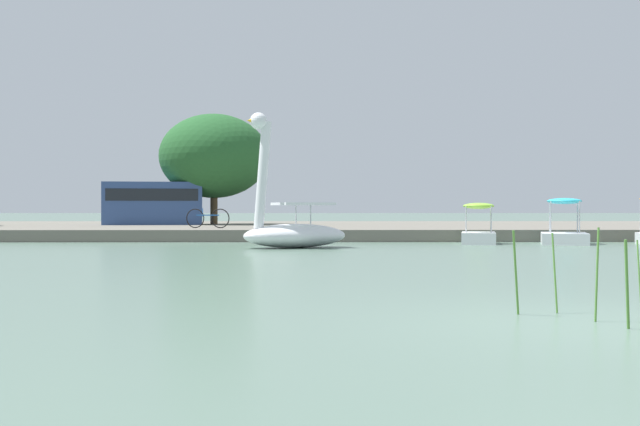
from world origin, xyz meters
name	(u,v)px	position (x,y,z in m)	size (l,w,h in m)	color
ground_plane	(601,325)	(0.00, 0.00, 0.00)	(479.77, 479.77, 0.00)	#567060
shore_bank_far	(368,229)	(0.00, 31.17, 0.21)	(129.17, 21.22, 0.42)	#6B665B
swan_boat	(292,227)	(-3.33, 16.28, 0.63)	(3.54, 2.67, 3.93)	white
pedal_boat_lime	(479,231)	(2.75, 19.06, 0.41)	(1.47, 2.24, 1.35)	white
pedal_boat_cyan	(564,231)	(5.52, 18.85, 0.42)	(1.98, 2.56, 1.50)	white
tree_broadleaf_behind_dock	(214,156)	(-7.34, 31.57, 3.68)	(5.44, 5.50, 5.27)	brown
bicycle_parked	(208,218)	(-6.67, 23.48, 0.80)	(1.71, 0.50, 0.76)	black
parked_van	(153,202)	(-10.04, 30.54, 1.49)	(4.70, 2.43, 1.97)	navy
reed_clump_foreground	(623,275)	(0.32, 0.30, 0.47)	(2.07, 1.38, 1.08)	#4C7F33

